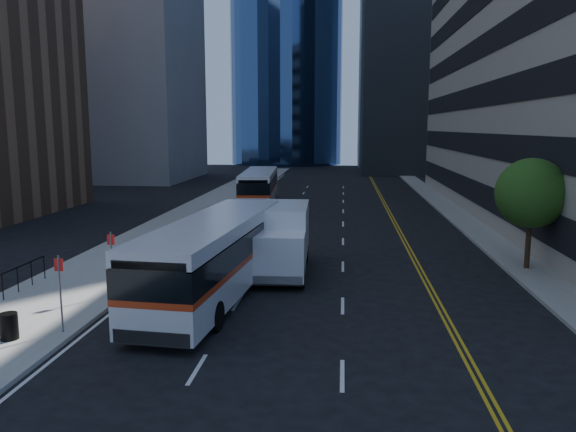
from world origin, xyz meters
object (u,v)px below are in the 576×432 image
(bus_rear, at_px, (259,187))
(box_truck, at_px, (283,238))
(street_tree, at_px, (531,193))
(bus_front, at_px, (215,255))
(trash_can, at_px, (9,326))

(bus_rear, height_order, box_truck, box_truck)
(bus_rear, bearing_deg, street_tree, -56.60)
(bus_front, distance_m, bus_rear, 25.82)
(box_truck, relative_size, trash_can, 7.74)
(box_truck, bearing_deg, bus_rear, 99.56)
(trash_can, bearing_deg, street_tree, 29.82)
(bus_front, distance_m, trash_can, 7.62)
(street_tree, xyz_separation_m, trash_can, (-18.74, -10.74, -3.08))
(bus_rear, xyz_separation_m, box_truck, (4.36, -21.75, -0.03))
(street_tree, distance_m, bus_front, 14.64)
(street_tree, bearing_deg, bus_front, -158.44)
(box_truck, bearing_deg, bus_front, -121.24)
(street_tree, relative_size, box_truck, 0.80)
(bus_front, bearing_deg, street_tree, 26.76)
(bus_front, xyz_separation_m, box_truck, (2.25, 3.99, -0.10))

